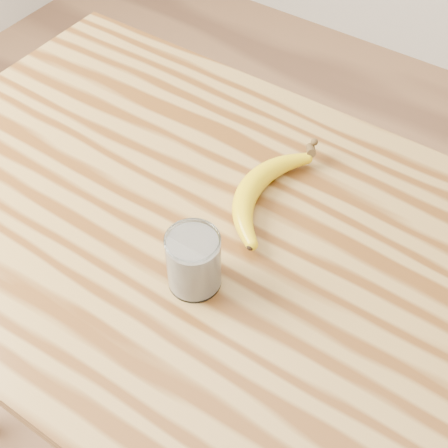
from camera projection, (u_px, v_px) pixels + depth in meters
The scene contains 3 objects.
table at pixel (203, 273), 1.14m from camera, with size 1.20×0.80×0.90m.
smoothie_glass at pixel (194, 261), 0.93m from camera, with size 0.08×0.08×0.10m.
banana at pixel (250, 187), 1.07m from camera, with size 0.12×0.33×0.04m, color gold, non-canonical shape.
Camera 1 is at (0.41, -0.53, 1.69)m, focal length 50.00 mm.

